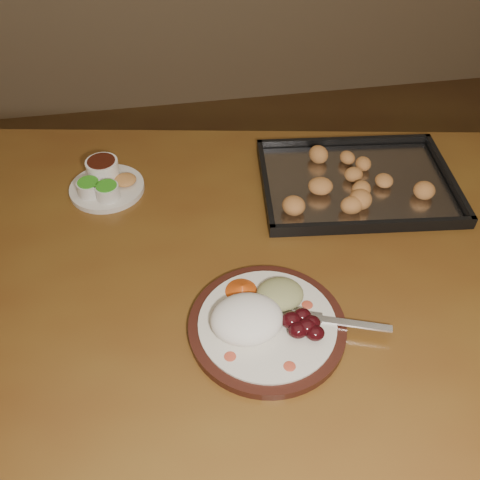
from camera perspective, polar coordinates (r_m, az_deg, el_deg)
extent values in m
plane|color=brown|center=(1.66, 5.77, -21.68)|extent=(4.00, 4.00, 0.00)
cube|color=brown|center=(1.07, 0.65, -2.54)|extent=(1.64, 1.16, 0.04)
cylinder|color=#552B19|center=(1.74, -22.40, -1.44)|extent=(0.07, 0.07, 0.71)
cylinder|color=#552B19|center=(1.74, 23.60, -1.84)|extent=(0.07, 0.07, 0.71)
cylinder|color=black|center=(0.94, 2.90, -9.20)|extent=(0.27, 0.27, 0.02)
cylinder|color=silver|center=(0.93, 2.92, -8.87)|extent=(0.24, 0.24, 0.01)
ellipsoid|color=#C3482E|center=(0.89, -1.07, -12.31)|extent=(0.02, 0.02, 0.00)
ellipsoid|color=#C3482E|center=(0.88, 5.31, -13.26)|extent=(0.02, 0.02, 0.00)
ellipsoid|color=#C3482E|center=(0.96, 7.19, -6.88)|extent=(0.02, 0.02, 0.00)
ellipsoid|color=#C3482E|center=(0.94, -2.35, -7.63)|extent=(0.02, 0.02, 0.00)
ellipsoid|color=white|center=(0.91, 0.72, -8.41)|extent=(0.14, 0.13, 0.06)
ellipsoid|color=#3F090E|center=(0.90, 6.21, -9.54)|extent=(0.03, 0.03, 0.03)
ellipsoid|color=#3F090E|center=(0.91, 7.57, -8.79)|extent=(0.03, 0.03, 0.03)
ellipsoid|color=#3F090E|center=(0.92, 6.63, -8.03)|extent=(0.03, 0.03, 0.03)
ellipsoid|color=#3F090E|center=(0.90, 8.04, -9.81)|extent=(0.03, 0.03, 0.03)
ellipsoid|color=#3F090E|center=(0.91, 5.52, -8.52)|extent=(0.03, 0.03, 0.03)
ellipsoid|color=#3F090E|center=(0.91, 7.16, -9.19)|extent=(0.03, 0.03, 0.03)
ellipsoid|color=tan|center=(0.95, 4.28, -5.78)|extent=(0.10, 0.09, 0.03)
cone|color=#CA4912|center=(0.96, 0.22, -5.23)|extent=(0.07, 0.07, 0.03)
cube|color=silver|center=(0.94, 11.99, -8.72)|extent=(0.13, 0.06, 0.00)
cube|color=silver|center=(0.94, 7.68, -8.15)|extent=(0.04, 0.03, 0.00)
cylinder|color=silver|center=(0.93, 6.20, -8.42)|extent=(0.03, 0.01, 0.00)
cylinder|color=silver|center=(0.93, 6.23, -8.12)|extent=(0.03, 0.01, 0.00)
cylinder|color=silver|center=(0.94, 6.27, -7.83)|extent=(0.03, 0.01, 0.00)
cylinder|color=silver|center=(0.94, 6.31, -7.55)|extent=(0.03, 0.01, 0.00)
cylinder|color=silver|center=(1.24, -13.99, 5.39)|extent=(0.17, 0.17, 0.01)
cylinder|color=silver|center=(1.21, -15.78, 5.36)|extent=(0.05, 0.05, 0.03)
cylinder|color=green|center=(1.21, -15.92, 5.93)|extent=(0.05, 0.05, 0.00)
cylinder|color=silver|center=(1.19, -13.96, 5.03)|extent=(0.05, 0.05, 0.03)
cylinder|color=green|center=(1.19, -14.08, 5.61)|extent=(0.05, 0.05, 0.00)
cylinder|color=white|center=(1.25, -14.42, 7.37)|extent=(0.07, 0.07, 0.04)
cylinder|color=#361109|center=(1.24, -14.59, 8.13)|extent=(0.06, 0.06, 0.00)
ellipsoid|color=#D5934B|center=(1.23, -12.15, 6.31)|extent=(0.05, 0.05, 0.02)
cube|color=black|center=(1.25, 12.31, 5.78)|extent=(0.46, 0.36, 0.01)
cube|color=black|center=(1.36, 11.02, 10.27)|extent=(0.43, 0.06, 0.02)
cube|color=black|center=(1.13, 14.05, 1.51)|extent=(0.43, 0.06, 0.02)
cube|color=black|center=(1.31, 21.30, 6.35)|extent=(0.04, 0.31, 0.02)
cube|color=black|center=(1.20, 2.72, 6.07)|extent=(0.04, 0.31, 0.02)
cube|color=#B8B8BC|center=(1.24, 12.35, 5.98)|extent=(0.43, 0.33, 0.00)
ellipsoid|color=#B87040|center=(1.25, 14.86, 6.68)|extent=(0.05, 0.05, 0.03)
ellipsoid|color=#B87040|center=(1.29, 16.26, 7.68)|extent=(0.06, 0.06, 0.03)
ellipsoid|color=#B87040|center=(1.31, 12.96, 9.00)|extent=(0.06, 0.06, 0.03)
ellipsoid|color=#B87040|center=(1.27, 11.14, 8.08)|extent=(0.05, 0.05, 0.03)
ellipsoid|color=#B87040|center=(1.26, 9.19, 8.31)|extent=(0.07, 0.07, 0.03)
ellipsoid|color=#B87040|center=(1.23, 10.06, 6.93)|extent=(0.06, 0.06, 0.03)
ellipsoid|color=#B87040|center=(1.19, 7.61, 6.02)|extent=(0.06, 0.06, 0.03)
ellipsoid|color=#B87040|center=(1.17, 10.96, 4.46)|extent=(0.07, 0.07, 0.03)
ellipsoid|color=#B87040|center=(1.19, 12.13, 5.12)|extent=(0.05, 0.05, 0.03)
ellipsoid|color=#B87040|center=(1.19, 15.04, 4.50)|extent=(0.06, 0.06, 0.03)
ellipsoid|color=#B87040|center=(1.23, 14.71, 6.09)|extent=(0.06, 0.06, 0.03)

